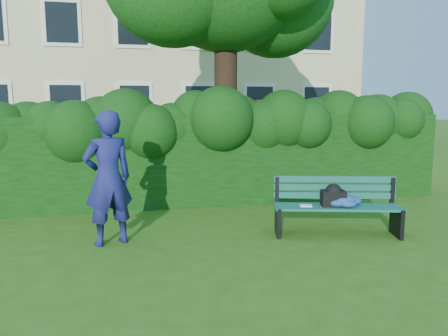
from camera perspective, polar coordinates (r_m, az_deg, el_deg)
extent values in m
plane|color=#335511|center=(7.07, 1.11, -8.34)|extent=(80.00, 80.00, 0.00)
cube|color=#C6B285|center=(21.01, -8.76, 19.26)|extent=(16.00, 8.00, 12.00)
cube|color=white|center=(16.66, -19.91, 7.84)|extent=(1.30, 0.08, 1.60)
cube|color=black|center=(16.62, -19.93, 7.84)|extent=(1.05, 0.04, 1.35)
cube|color=white|center=(16.55, -11.56, 8.17)|extent=(1.30, 0.08, 1.60)
cube|color=black|center=(16.51, -11.56, 8.17)|extent=(1.05, 0.04, 1.35)
cube|color=white|center=(16.79, -3.26, 8.33)|extent=(1.30, 0.08, 1.60)
cube|color=black|center=(16.75, -3.24, 8.33)|extent=(1.05, 0.04, 1.35)
cube|color=white|center=(17.36, 4.65, 8.32)|extent=(1.30, 0.08, 1.60)
cube|color=black|center=(17.32, 4.69, 8.32)|extent=(1.05, 0.04, 1.35)
cube|color=white|center=(18.23, 11.94, 8.18)|extent=(1.30, 0.08, 1.60)
cube|color=black|center=(18.19, 11.99, 8.18)|extent=(1.05, 0.04, 1.35)
cube|color=white|center=(16.88, -20.42, 17.37)|extent=(1.30, 0.08, 1.60)
cube|color=black|center=(16.84, -20.43, 17.40)|extent=(1.05, 0.04, 1.35)
cube|color=white|center=(16.78, -11.86, 17.77)|extent=(1.30, 0.08, 1.60)
cube|color=black|center=(16.74, -11.85, 17.80)|extent=(1.05, 0.04, 1.35)
cube|color=white|center=(17.01, -3.34, 17.80)|extent=(1.30, 0.08, 1.60)
cube|color=black|center=(16.97, -3.32, 17.83)|extent=(1.05, 0.04, 1.35)
cube|color=white|center=(17.58, 4.77, 17.49)|extent=(1.30, 0.08, 1.60)
cube|color=black|center=(17.54, 4.81, 17.51)|extent=(1.05, 0.04, 1.35)
cube|color=white|center=(18.44, 12.21, 16.91)|extent=(1.30, 0.08, 1.60)
cube|color=black|center=(18.40, 12.27, 16.92)|extent=(1.05, 0.04, 1.35)
cube|color=black|center=(8.99, -2.30, 1.16)|extent=(10.00, 1.00, 1.80)
cylinder|color=black|center=(10.00, 0.22, 10.62)|extent=(0.51, 0.51, 4.84)
cube|color=#0E4846|center=(6.84, 14.93, -5.31)|extent=(1.90, 0.60, 0.04)
cube|color=#0E4846|center=(6.96, 14.71, -5.07)|extent=(1.90, 0.60, 0.04)
cube|color=#0E4846|center=(7.07, 14.50, -4.85)|extent=(1.90, 0.60, 0.04)
cube|color=#0E4846|center=(7.19, 14.29, -4.63)|extent=(1.90, 0.60, 0.04)
cube|color=#0E4846|center=(7.23, 14.20, -3.48)|extent=(1.88, 0.54, 0.10)
cube|color=#0E4846|center=(7.22, 14.22, -2.46)|extent=(1.88, 0.54, 0.10)
cube|color=#0E4846|center=(7.21, 14.24, -1.43)|extent=(1.88, 0.54, 0.10)
cube|color=black|center=(6.93, 7.04, -6.87)|extent=(0.19, 0.50, 0.44)
cube|color=black|center=(7.08, 6.92, -2.96)|extent=(0.07, 0.07, 0.45)
cube|color=black|center=(6.83, 7.11, -5.20)|extent=(0.17, 0.42, 0.05)
cube|color=black|center=(7.32, 21.62, -6.58)|extent=(0.19, 0.50, 0.44)
cube|color=black|center=(7.47, 21.14, -2.88)|extent=(0.07, 0.07, 0.45)
cube|color=black|center=(7.23, 21.85, -4.99)|extent=(0.17, 0.42, 0.05)
cube|color=white|center=(6.87, 10.64, -4.86)|extent=(0.21, 0.17, 0.02)
cube|color=black|center=(6.97, 14.08, -3.86)|extent=(0.42, 0.35, 0.24)
imported|color=navy|center=(6.49, -14.91, -1.33)|extent=(0.83, 0.69, 1.95)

